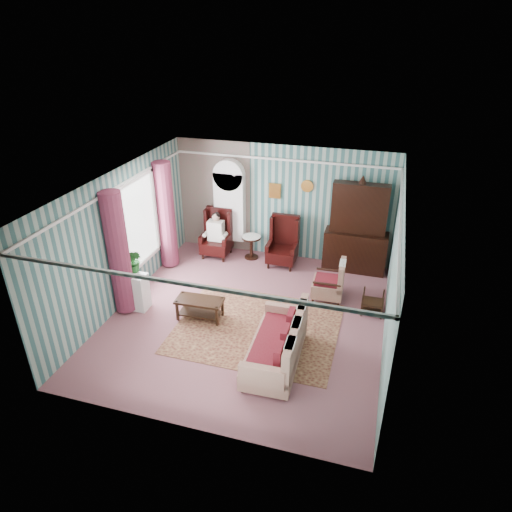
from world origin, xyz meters
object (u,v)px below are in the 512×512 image
(floral_armchair, at_px, (328,280))
(coffee_table, at_px, (200,309))
(sofa, at_px, (275,340))
(plant_stand, at_px, (135,291))
(wingback_right, at_px, (282,242))
(dresser_hutch, at_px, (358,226))
(seated_woman, at_px, (216,235))
(wingback_left, at_px, (216,234))
(bookcase, at_px, (230,212))
(round_side_table, at_px, (251,247))
(nest_table, at_px, (373,302))

(floral_armchair, relative_size, coffee_table, 0.89)
(sofa, bearing_deg, plant_stand, 73.25)
(wingback_right, distance_m, coffee_table, 2.96)
(plant_stand, distance_m, sofa, 3.42)
(dresser_hutch, distance_m, wingback_right, 1.86)
(seated_woman, bearing_deg, coffee_table, -76.18)
(plant_stand, bearing_deg, wingback_left, 73.78)
(wingback_right, bearing_deg, sofa, -78.36)
(plant_stand, bearing_deg, bookcase, 71.51)
(dresser_hutch, bearing_deg, seated_woman, -175.59)
(plant_stand, distance_m, floral_armchair, 4.18)
(dresser_hutch, bearing_deg, round_side_table, -177.36)
(wingback_right, xyz_separation_m, seated_woman, (-1.75, 0.00, -0.04))
(wingback_left, bearing_deg, bookcase, 57.34)
(seated_woman, bearing_deg, wingback_left, 0.00)
(coffee_table, bearing_deg, sofa, -26.41)
(round_side_table, bearing_deg, sofa, -67.11)
(sofa, xyz_separation_m, coffee_table, (-1.83, 0.91, -0.28))
(wingback_right, distance_m, floral_armchair, 1.78)
(wingback_right, distance_m, sofa, 3.72)
(nest_table, distance_m, floral_armchair, 1.08)
(round_side_table, bearing_deg, seated_woman, -170.54)
(coffee_table, bearing_deg, round_side_table, 85.47)
(seated_woman, bearing_deg, dresser_hutch, 4.41)
(wingback_right, height_order, sofa, wingback_right)
(dresser_hutch, bearing_deg, nest_table, -72.61)
(seated_woman, bearing_deg, bookcase, 57.34)
(round_side_table, relative_size, coffee_table, 0.62)
(wingback_right, height_order, nest_table, wingback_right)
(dresser_hutch, height_order, nest_table, dresser_hutch)
(dresser_hutch, relative_size, nest_table, 4.37)
(dresser_hutch, height_order, floral_armchair, dresser_hutch)
(bookcase, height_order, wingback_right, bookcase)
(nest_table, height_order, coffee_table, nest_table)
(sofa, bearing_deg, floral_armchair, -14.69)
(wingback_left, relative_size, plant_stand, 1.56)
(seated_woman, relative_size, floral_armchair, 1.37)
(seated_woman, distance_m, plant_stand, 2.87)
(bookcase, xyz_separation_m, wingback_right, (1.50, -0.39, -0.50))
(wingback_left, xyz_separation_m, seated_woman, (0.00, 0.00, -0.04))
(coffee_table, bearing_deg, wingback_right, 68.46)
(round_side_table, relative_size, floral_armchair, 0.69)
(wingback_left, xyz_separation_m, wingback_right, (1.75, 0.00, 0.00))
(seated_woman, xyz_separation_m, coffee_table, (0.67, -2.73, -0.37))
(bookcase, relative_size, seated_woman, 1.90)
(seated_woman, bearing_deg, nest_table, -20.85)
(bookcase, relative_size, wingback_right, 1.79)
(floral_armchair, bearing_deg, round_side_table, 56.45)
(sofa, height_order, coffee_table, sofa)
(dresser_hutch, xyz_separation_m, coffee_table, (-2.83, -3.00, -0.96))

